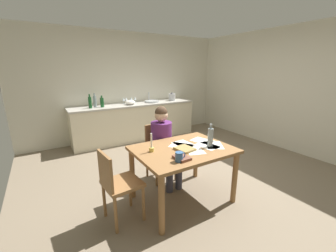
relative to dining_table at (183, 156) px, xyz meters
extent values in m
cube|color=#7A6B56|center=(0.50, 0.51, -0.66)|extent=(5.20, 5.20, 0.04)
cube|color=beige|center=(0.50, 3.11, 0.66)|extent=(5.20, 0.12, 2.60)
cube|color=beige|center=(3.10, 0.51, 0.66)|extent=(0.12, 5.20, 2.60)
cube|color=beige|center=(0.50, 2.75, -0.21)|extent=(3.06, 0.60, 0.86)
cube|color=#B7B2A8|center=(0.50, 2.75, 0.24)|extent=(3.10, 0.64, 0.04)
cube|color=olive|center=(0.00, 0.00, 0.09)|extent=(1.22, 0.93, 0.04)
cylinder|color=olive|center=(-0.55, -0.40, -0.29)|extent=(0.07, 0.07, 0.71)
cylinder|color=olive|center=(0.55, -0.40, -0.29)|extent=(0.07, 0.07, 0.71)
cylinder|color=olive|center=(-0.55, 0.40, -0.29)|extent=(0.07, 0.07, 0.71)
cylinder|color=olive|center=(0.55, 0.40, -0.29)|extent=(0.07, 0.07, 0.71)
cube|color=olive|center=(0.03, 0.64, -0.17)|extent=(0.41, 0.41, 0.04)
cube|color=olive|center=(0.04, 0.83, 0.04)|extent=(0.36, 0.04, 0.40)
cylinder|color=olive|center=(-0.14, 0.48, -0.41)|extent=(0.04, 0.04, 0.46)
cylinder|color=olive|center=(0.20, 0.47, -0.41)|extent=(0.04, 0.04, 0.46)
cylinder|color=olive|center=(-0.13, 0.82, -0.41)|extent=(0.04, 0.04, 0.46)
cylinder|color=olive|center=(0.21, 0.81, -0.41)|extent=(0.04, 0.04, 0.46)
cylinder|color=#592666|center=(0.03, 0.62, 0.06)|extent=(0.33, 0.33, 0.50)
sphere|color=#D8AD8C|center=(0.03, 0.62, 0.42)|extent=(0.20, 0.20, 0.20)
sphere|color=#473323|center=(0.03, 0.62, 0.46)|extent=(0.19, 0.19, 0.19)
cylinder|color=#383847|center=(-0.05, 0.43, -0.19)|extent=(0.14, 0.38, 0.13)
cylinder|color=#383847|center=(-0.05, 0.24, -0.41)|extent=(0.10, 0.10, 0.45)
cylinder|color=#383847|center=(0.11, 0.43, -0.19)|extent=(0.14, 0.38, 0.13)
cylinder|color=#383847|center=(0.11, 0.24, -0.41)|extent=(0.10, 0.10, 0.45)
cube|color=olive|center=(-0.81, 0.04, -0.17)|extent=(0.44, 0.44, 0.04)
cube|color=olive|center=(-1.00, 0.03, 0.04)|extent=(0.06, 0.36, 0.40)
cylinder|color=olive|center=(-0.63, -0.11, -0.41)|extent=(0.04, 0.04, 0.45)
cylinder|color=olive|center=(-0.66, 0.23, -0.41)|extent=(0.04, 0.04, 0.45)
cylinder|color=olive|center=(-0.96, -0.14, -0.41)|extent=(0.04, 0.04, 0.45)
cylinder|color=olive|center=(-1.00, 0.20, -0.41)|extent=(0.04, 0.04, 0.45)
cylinder|color=#33598C|center=(-0.27, -0.30, 0.16)|extent=(0.09, 0.09, 0.11)
torus|color=#33598C|center=(-0.22, -0.30, 0.17)|extent=(0.07, 0.01, 0.07)
cylinder|color=gold|center=(-0.40, 0.11, 0.13)|extent=(0.06, 0.06, 0.05)
cylinder|color=white|center=(-0.40, 0.11, 0.25)|extent=(0.02, 0.02, 0.19)
cube|color=olive|center=(-0.02, -0.06, 0.12)|extent=(0.23, 0.25, 0.03)
cube|color=brown|center=(-0.21, -0.27, 0.12)|extent=(0.16, 0.20, 0.03)
cube|color=white|center=(0.42, -0.13, 0.11)|extent=(0.34, 0.36, 0.00)
cube|color=white|center=(0.10, 0.12, 0.11)|extent=(0.23, 0.31, 0.00)
cube|color=white|center=(0.08, -0.13, 0.11)|extent=(0.30, 0.35, 0.00)
cube|color=white|center=(0.40, 0.09, 0.11)|extent=(0.29, 0.34, 0.00)
cube|color=white|center=(0.33, -0.10, 0.11)|extent=(0.25, 0.32, 0.00)
cube|color=white|center=(0.03, 0.09, 0.11)|extent=(0.35, 0.36, 0.00)
cylinder|color=#8C999E|center=(0.34, -0.13, 0.23)|extent=(0.07, 0.07, 0.25)
cylinder|color=#8C999E|center=(0.34, -0.13, 0.38)|extent=(0.03, 0.03, 0.06)
cylinder|color=#B2B7BC|center=(0.96, 2.75, 0.28)|extent=(0.36, 0.36, 0.04)
cylinder|color=silver|center=(0.96, 2.91, 0.38)|extent=(0.02, 0.02, 0.24)
cylinder|color=#194C23|center=(-0.57, 2.69, 0.38)|extent=(0.07, 0.07, 0.25)
cylinder|color=#194C23|center=(-0.57, 2.69, 0.54)|extent=(0.03, 0.03, 0.06)
cylinder|color=#8C999E|center=(-0.45, 2.79, 0.38)|extent=(0.07, 0.07, 0.25)
cylinder|color=#8C999E|center=(-0.45, 2.79, 0.54)|extent=(0.03, 0.03, 0.06)
cylinder|color=#194C23|center=(-0.32, 2.69, 0.37)|extent=(0.08, 0.08, 0.21)
cylinder|color=#194C23|center=(-0.32, 2.69, 0.50)|extent=(0.04, 0.04, 0.05)
ellipsoid|color=white|center=(0.35, 2.68, 0.32)|extent=(0.24, 0.24, 0.11)
cylinder|color=#B7BABF|center=(1.57, 2.75, 0.35)|extent=(0.18, 0.18, 0.18)
cone|color=#262628|center=(1.57, 2.75, 0.46)|extent=(0.11, 0.11, 0.04)
cylinder|color=silver|center=(0.56, 2.90, 0.26)|extent=(0.06, 0.06, 0.00)
cylinder|color=silver|center=(0.56, 2.90, 0.30)|extent=(0.01, 0.01, 0.07)
cone|color=silver|center=(0.56, 2.90, 0.38)|extent=(0.07, 0.07, 0.08)
cylinder|color=silver|center=(0.46, 2.90, 0.26)|extent=(0.06, 0.06, 0.00)
cylinder|color=silver|center=(0.46, 2.90, 0.30)|extent=(0.01, 0.01, 0.07)
cone|color=silver|center=(0.46, 2.90, 0.38)|extent=(0.07, 0.07, 0.08)
cylinder|color=silver|center=(0.33, 2.90, 0.26)|extent=(0.06, 0.06, 0.00)
cylinder|color=silver|center=(0.33, 2.90, 0.30)|extent=(0.01, 0.01, 0.07)
cone|color=silver|center=(0.33, 2.90, 0.38)|extent=(0.07, 0.07, 0.08)
cylinder|color=silver|center=(0.25, 2.90, 0.26)|extent=(0.06, 0.06, 0.00)
cylinder|color=silver|center=(0.25, 2.90, 0.30)|extent=(0.01, 0.01, 0.07)
cone|color=silver|center=(0.25, 2.90, 0.38)|extent=(0.07, 0.07, 0.08)
camera|label=1|loc=(-1.48, -2.06, 1.10)|focal=22.50mm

